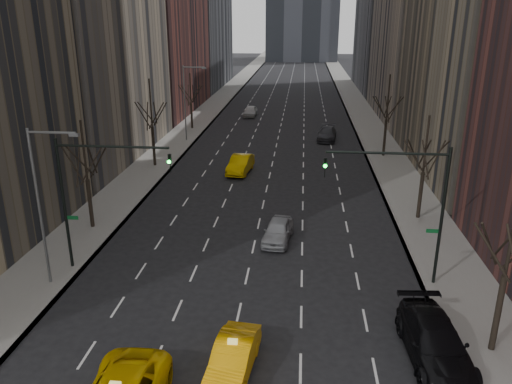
# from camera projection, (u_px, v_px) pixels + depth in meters

# --- Properties ---
(sidewalk_left) EXTENTS (4.50, 320.00, 0.15)m
(sidewalk_left) POSITION_uv_depth(u_px,v_px,m) (213.00, 106.00, 85.23)
(sidewalk_left) COLOR slate
(sidewalk_left) RESTS_ON ground
(sidewalk_right) EXTENTS (4.50, 320.00, 0.15)m
(sidewalk_right) POSITION_uv_depth(u_px,v_px,m) (358.00, 109.00, 83.07)
(sidewalk_right) COLOR slate
(sidewalk_right) RESTS_ON ground
(tree_lw_b) EXTENTS (3.36, 3.50, 7.82)m
(tree_lw_b) POSITION_uv_depth(u_px,v_px,m) (87.00, 180.00, 35.17)
(tree_lw_b) COLOR black
(tree_lw_b) RESTS_ON ground
(tree_lw_c) EXTENTS (3.36, 3.50, 8.74)m
(tree_lw_c) POSITION_uv_depth(u_px,v_px,m) (152.00, 128.00, 50.09)
(tree_lw_c) COLOR black
(tree_lw_c) RESTS_ON ground
(tree_lw_d) EXTENTS (3.36, 3.50, 7.36)m
(tree_lw_d) POSITION_uv_depth(u_px,v_px,m) (191.00, 103.00, 67.15)
(tree_lw_d) COLOR black
(tree_lw_d) RESTS_ON ground
(tree_rw_a) EXTENTS (3.36, 3.50, 8.28)m
(tree_rw_a) POSITION_uv_depth(u_px,v_px,m) (505.00, 277.00, 21.75)
(tree_rw_a) COLOR black
(tree_rw_a) RESTS_ON ground
(tree_rw_b) EXTENTS (3.36, 3.50, 7.82)m
(tree_rw_b) POSITION_uv_depth(u_px,v_px,m) (423.00, 172.00, 36.82)
(tree_rw_b) COLOR black
(tree_rw_b) RESTS_ON ground
(tree_rw_c) EXTENTS (3.36, 3.50, 8.74)m
(tree_rw_c) POSITION_uv_depth(u_px,v_px,m) (386.00, 120.00, 53.61)
(tree_rw_c) COLOR black
(tree_rw_c) RESTS_ON ground
(traffic_mast_left) EXTENTS (6.69, 0.39, 8.00)m
(traffic_mast_left) POSITION_uv_depth(u_px,v_px,m) (90.00, 184.00, 28.70)
(traffic_mast_left) COLOR black
(traffic_mast_left) RESTS_ON ground
(traffic_mast_right) EXTENTS (6.69, 0.39, 8.00)m
(traffic_mast_right) POSITION_uv_depth(u_px,v_px,m) (413.00, 194.00, 27.09)
(traffic_mast_right) COLOR black
(traffic_mast_right) RESTS_ON ground
(streetlight_near) EXTENTS (2.83, 0.22, 9.00)m
(streetlight_near) POSITION_uv_depth(u_px,v_px,m) (43.00, 193.00, 26.93)
(streetlight_near) COLOR slate
(streetlight_near) RESTS_ON ground
(streetlight_far) EXTENTS (2.83, 0.22, 9.00)m
(streetlight_far) POSITION_uv_depth(u_px,v_px,m) (187.00, 96.00, 59.79)
(streetlight_far) COLOR slate
(streetlight_far) RESTS_ON ground
(taxi_sedan) EXTENTS (2.12, 4.78, 1.52)m
(taxi_sedan) POSITION_uv_depth(u_px,v_px,m) (233.00, 359.00, 21.36)
(taxi_sedan) COLOR #F7A705
(taxi_sedan) RESTS_ON ground
(silver_sedan_ahead) EXTENTS (2.26, 4.56, 1.49)m
(silver_sedan_ahead) POSITION_uv_depth(u_px,v_px,m) (278.00, 231.00, 34.13)
(silver_sedan_ahead) COLOR #919398
(silver_sedan_ahead) RESTS_ON ground
(parked_suv_black) EXTENTS (2.87, 6.28, 1.78)m
(parked_suv_black) POSITION_uv_depth(u_px,v_px,m) (435.00, 342.00, 22.26)
(parked_suv_black) COLOR black
(parked_suv_black) RESTS_ON ground
(far_taxi) EXTENTS (2.38, 5.35, 1.71)m
(far_taxi) POSITION_uv_depth(u_px,v_px,m) (240.00, 164.00, 49.11)
(far_taxi) COLOR #D6A804
(far_taxi) RESTS_ON ground
(far_suv_grey) EXTENTS (2.79, 5.60, 1.56)m
(far_suv_grey) POSITION_uv_depth(u_px,v_px,m) (327.00, 134.00, 62.07)
(far_suv_grey) COLOR #2B2B30
(far_suv_grey) RESTS_ON ground
(far_car_white) EXTENTS (1.98, 4.71, 1.59)m
(far_car_white) POSITION_uv_depth(u_px,v_px,m) (250.00, 111.00, 76.72)
(far_car_white) COLOR #B9B9B9
(far_car_white) RESTS_ON ground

